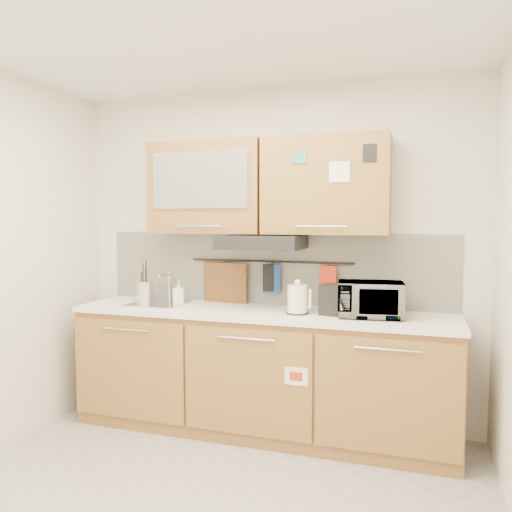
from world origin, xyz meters
The scene contains 18 objects.
ceiling centered at (0.00, 0.00, 2.60)m, with size 3.20×3.20×0.00m, color white.
wall_back centered at (0.00, 1.50, 1.30)m, with size 3.20×3.20×0.00m, color silver.
base_cabinet centered at (0.00, 1.19, 0.41)m, with size 2.80×0.64×0.88m.
countertop centered at (0.00, 1.19, 0.90)m, with size 2.82×0.62×0.04m, color white.
backsplash centered at (0.00, 1.49, 1.20)m, with size 2.80×0.02×0.56m, color silver.
upper_cabinets centered at (0.00, 1.32, 1.83)m, with size 1.82×0.37×0.70m.
range_hood centered at (0.00, 1.25, 1.42)m, with size 0.60×0.46×0.10m, color black.
sink centered at (-0.85, 1.21, 0.92)m, with size 0.42×0.40×0.26m.
utensil_rail centered at (0.00, 1.45, 1.26)m, with size 0.02×0.02×1.30m, color black.
utensil_crock centered at (-1.00, 1.25, 1.01)m, with size 0.18×0.18×0.34m.
kettle centered at (0.30, 1.13, 1.02)m, with size 0.18×0.16×0.25m.
toaster centered at (0.60, 1.17, 1.03)m, with size 0.31×0.23×0.21m.
microwave centered at (0.80, 1.18, 1.04)m, with size 0.44×0.30×0.24m, color #999999.
soap_bottle centered at (-0.70, 1.27, 1.01)m, with size 0.08×0.08×0.18m, color #999999.
cutting_board centered at (-0.37, 1.44, 1.00)m, with size 0.38×0.03×0.47m, color brown.
oven_mitt centered at (0.02, 1.44, 1.13)m, with size 0.13×0.03×0.22m, color navy.
dark_pouch centered at (0.02, 1.44, 1.13)m, with size 0.13×0.04×0.21m, color black.
pot_holder centered at (0.46, 1.44, 1.16)m, with size 0.13×0.02×0.17m, color red.
Camera 1 is at (1.09, -2.28, 1.58)m, focal length 35.00 mm.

